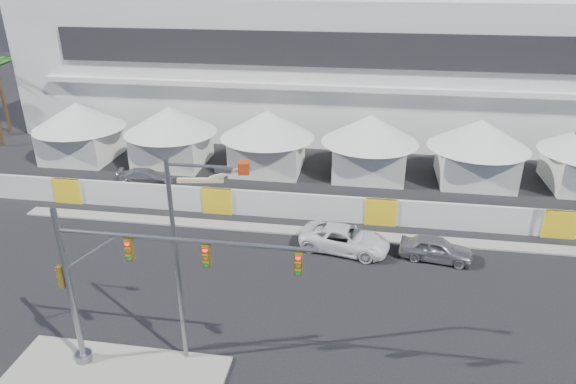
% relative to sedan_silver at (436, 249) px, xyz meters
% --- Properties ---
extents(ground, '(160.00, 160.00, 0.00)m').
position_rel_sedan_silver_xyz_m(ground, '(-9.43, -10.24, -0.77)').
color(ground, black).
rests_on(ground, ground).
extents(stadium, '(80.00, 24.80, 21.98)m').
position_rel_sedan_silver_xyz_m(stadium, '(-0.72, 31.26, 8.68)').
color(stadium, silver).
rests_on(stadium, ground).
extents(tent_row, '(53.40, 8.40, 5.40)m').
position_rel_sedan_silver_xyz_m(tent_row, '(-8.93, 13.76, 2.38)').
color(tent_row, silver).
rests_on(tent_row, ground).
extents(hoarding_fence, '(70.00, 0.25, 2.00)m').
position_rel_sedan_silver_xyz_m(hoarding_fence, '(-3.43, 4.26, 0.23)').
color(hoarding_fence, silver).
rests_on(hoarding_fence, ground).
extents(sedan_silver, '(2.45, 4.72, 1.53)m').
position_rel_sedan_silver_xyz_m(sedan_silver, '(0.00, 0.00, 0.00)').
color(sedan_silver, '#9D9CA0').
rests_on(sedan_silver, ground).
extents(pickup_curb, '(3.74, 6.21, 1.61)m').
position_rel_sedan_silver_xyz_m(pickup_curb, '(-5.75, 0.27, 0.04)').
color(pickup_curb, white).
rests_on(pickup_curb, ground).
extents(lot_car_c, '(2.62, 4.70, 1.29)m').
position_rel_sedan_silver_xyz_m(lot_car_c, '(-23.02, 8.70, -0.12)').
color(lot_car_c, '#9E9FA3').
rests_on(lot_car_c, ground).
extents(traffic_mast, '(11.28, 0.77, 7.92)m').
position_rel_sedan_silver_xyz_m(traffic_mast, '(-14.99, -11.99, 3.82)').
color(traffic_mast, gray).
rests_on(traffic_mast, median_island).
extents(streetlight_median, '(2.77, 0.28, 10.00)m').
position_rel_sedan_silver_xyz_m(streetlight_median, '(-12.34, -11.04, 5.13)').
color(streetlight_median, slate).
rests_on(streetlight_median, median_island).
extents(boom_lift, '(6.81, 2.03, 3.39)m').
position_rel_sedan_silver_xyz_m(boom_lift, '(-17.66, 5.62, 0.15)').
color(boom_lift, '#BA3711').
rests_on(boom_lift, ground).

